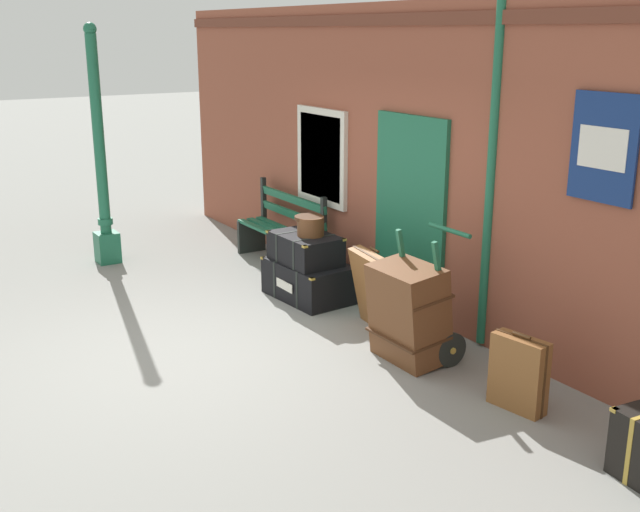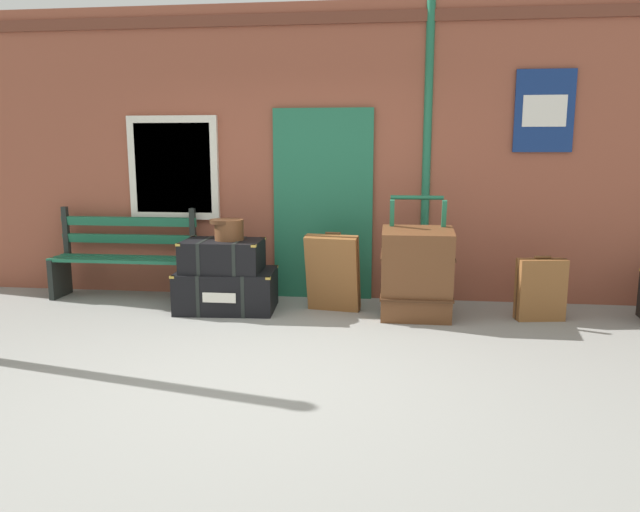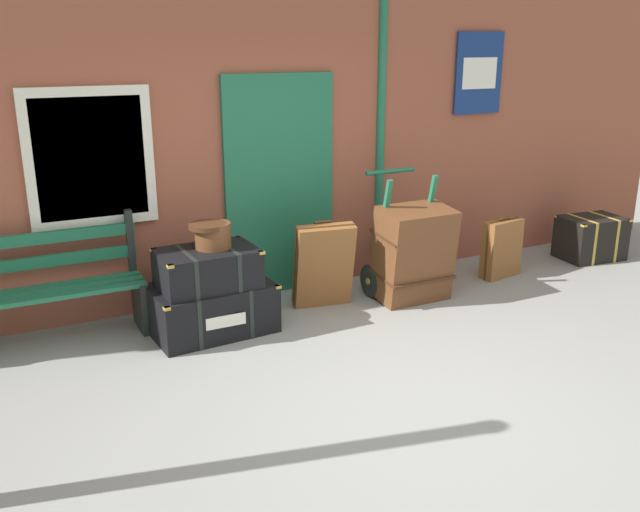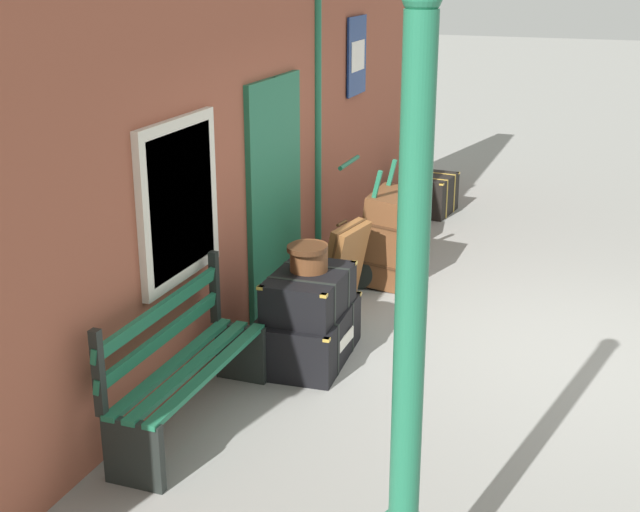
% 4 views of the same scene
% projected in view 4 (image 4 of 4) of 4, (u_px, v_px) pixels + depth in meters
% --- Properties ---
extents(ground_plane, '(60.00, 60.00, 0.00)m').
position_uv_depth(ground_plane, '(542.00, 351.00, 7.19)').
color(ground_plane, gray).
extents(brick_facade, '(10.40, 0.35, 3.20)m').
position_uv_depth(brick_facade, '(249.00, 137.00, 7.52)').
color(brick_facade, brown).
rests_on(brick_facade, ground).
extents(lamp_post, '(0.28, 0.28, 3.01)m').
position_uv_depth(lamp_post, '(407.00, 412.00, 3.90)').
color(lamp_post, '#1E6647').
rests_on(lamp_post, ground).
extents(platform_bench, '(1.60, 0.43, 1.01)m').
position_uv_depth(platform_bench, '(184.00, 367.00, 5.91)').
color(platform_bench, '#1E6647').
rests_on(platform_bench, ground).
extents(steamer_trunk_base, '(1.05, 0.72, 0.43)m').
position_uv_depth(steamer_trunk_base, '(307.00, 334.00, 7.00)').
color(steamer_trunk_base, black).
rests_on(steamer_trunk_base, ground).
extents(steamer_trunk_middle, '(0.82, 0.57, 0.33)m').
position_uv_depth(steamer_trunk_middle, '(309.00, 293.00, 6.84)').
color(steamer_trunk_middle, black).
rests_on(steamer_trunk_middle, steamer_trunk_base).
extents(round_hatbox, '(0.35, 0.31, 0.21)m').
position_uv_depth(round_hatbox, '(309.00, 256.00, 6.82)').
color(round_hatbox, brown).
rests_on(round_hatbox, steamer_trunk_middle).
extents(porters_trolley, '(0.71, 0.62, 1.19)m').
position_uv_depth(porters_trolley, '(373.00, 253.00, 8.72)').
color(porters_trolley, black).
rests_on(porters_trolley, ground).
extents(large_brown_trunk, '(0.70, 0.53, 0.92)m').
position_uv_depth(large_brown_trunk, '(391.00, 237.00, 8.60)').
color(large_brown_trunk, brown).
rests_on(large_brown_trunk, ground).
extents(suitcase_caramel, '(0.58, 0.38, 0.83)m').
position_uv_depth(suitcase_caramel, '(344.00, 267.00, 7.94)').
color(suitcase_caramel, brown).
rests_on(suitcase_caramel, ground).
extents(suitcase_tan, '(0.48, 0.24, 0.65)m').
position_uv_depth(suitcase_tan, '(408.00, 218.00, 9.77)').
color(suitcase_tan, brown).
rests_on(suitcase_tan, ground).
extents(corner_trunk, '(0.73, 0.56, 0.49)m').
position_uv_depth(corner_trunk, '(432.00, 194.00, 10.99)').
color(corner_trunk, black).
rests_on(corner_trunk, ground).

